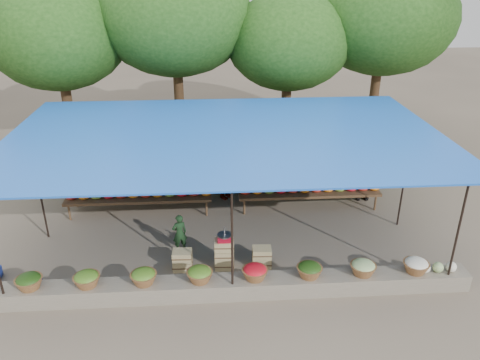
{
  "coord_description": "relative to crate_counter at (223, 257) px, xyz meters",
  "views": [
    {
      "loc": [
        -0.4,
        -11.1,
        6.64
      ],
      "look_at": [
        0.38,
        0.2,
        1.43
      ],
      "focal_mm": 35.0,
      "sensor_mm": 36.0,
      "label": 1
    }
  ],
  "objects": [
    {
      "name": "produce_baskets",
      "position": [
        0.06,
        -1.02,
        0.25
      ],
      "size": [
        8.98,
        0.58,
        0.34
      ],
      "color": "brown",
      "rests_on": "stone_curb"
    },
    {
      "name": "ground",
      "position": [
        0.16,
        1.73,
        -0.31
      ],
      "size": [
        60.0,
        60.0,
        0.0
      ],
      "primitive_type": "plane",
      "color": "brown",
      "rests_on": "ground"
    },
    {
      "name": "weighing_scale",
      "position": [
        0.04,
        0.0,
        0.55
      ],
      "size": [
        0.35,
        0.35,
        0.37
      ],
      "color": "#AD0D25",
      "rests_on": "crate_counter"
    },
    {
      "name": "customer_mid",
      "position": [
        0.24,
        3.71,
        0.63
      ],
      "size": [
        1.36,
        1.33,
        1.87
      ],
      "primitive_type": "imported",
      "rotation": [
        0.0,
        0.0,
        0.73
      ],
      "color": "slate",
      "rests_on": "ground"
    },
    {
      "name": "customer_left",
      "position": [
        -2.91,
        3.99,
        0.44
      ],
      "size": [
        0.86,
        0.74,
        1.51
      ],
      "primitive_type": "imported",
      "rotation": [
        0.0,
        0.0,
        -0.27
      ],
      "color": "slate",
      "rests_on": "ground"
    },
    {
      "name": "fruit_table_left",
      "position": [
        -2.33,
        3.08,
        0.3
      ],
      "size": [
        4.21,
        0.95,
        0.93
      ],
      "color": "#513020",
      "rests_on": "ground"
    },
    {
      "name": "customer_right",
      "position": [
        4.43,
        3.42,
        0.58
      ],
      "size": [
        1.07,
        0.5,
        1.78
      ],
      "primitive_type": "imported",
      "rotation": [
        0.0,
        0.0,
        -0.06
      ],
      "color": "slate",
      "rests_on": "ground"
    },
    {
      "name": "netting_backdrop",
      "position": [
        0.16,
        4.88,
        0.94
      ],
      "size": [
        10.6,
        0.06,
        2.5
      ],
      "primitive_type": "cube",
      "color": "#1E4819",
      "rests_on": "ground"
    },
    {
      "name": "vendor_seated",
      "position": [
        -1.07,
        0.82,
        0.21
      ],
      "size": [
        0.44,
        0.36,
        1.03
      ],
      "primitive_type": "imported",
      "rotation": [
        0.0,
        0.0,
        3.5
      ],
      "color": "#173419",
      "rests_on": "ground"
    },
    {
      "name": "blue_crate_front",
      "position": [
        -4.35,
        -0.59,
        -0.17
      ],
      "size": [
        0.5,
        0.38,
        0.29
      ],
      "primitive_type": "cube",
      "rotation": [
        0.0,
        0.0,
        -0.07
      ],
      "color": "navy",
      "rests_on": "ground"
    },
    {
      "name": "stone_curb",
      "position": [
        0.16,
        -1.02,
        -0.11
      ],
      "size": [
        10.6,
        0.55,
        0.4
      ],
      "primitive_type": "cube",
      "color": "#686453",
      "rests_on": "ground"
    },
    {
      "name": "stall_canopy",
      "position": [
        0.16,
        1.79,
        2.37
      ],
      "size": [
        10.8,
        6.6,
        2.82
      ],
      "color": "black",
      "rests_on": "ground"
    },
    {
      "name": "fruit_table_right",
      "position": [
        2.67,
        3.08,
        0.3
      ],
      "size": [
        4.21,
        0.95,
        0.93
      ],
      "color": "#513020",
      "rests_on": "ground"
    },
    {
      "name": "tree_row",
      "position": [
        0.66,
        7.82,
        4.39
      ],
      "size": [
        16.51,
        5.5,
        7.12
      ],
      "color": "#332512",
      "rests_on": "ground"
    },
    {
      "name": "crate_counter",
      "position": [
        0.0,
        0.0,
        0.0
      ],
      "size": [
        2.37,
        0.36,
        0.77
      ],
      "color": "tan",
      "rests_on": "ground"
    }
  ]
}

